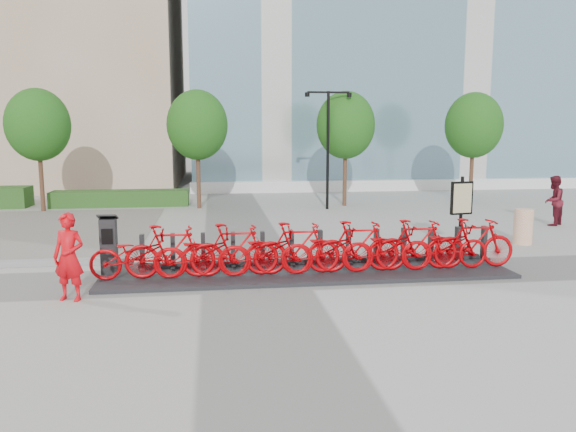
{
  "coord_description": "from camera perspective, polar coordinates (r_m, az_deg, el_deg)",
  "views": [
    {
      "loc": [
        -0.91,
        -12.6,
        3.38
      ],
      "look_at": [
        1.0,
        1.5,
        1.2
      ],
      "focal_mm": 35.0,
      "sensor_mm": 36.0,
      "label": 1
    }
  ],
  "objects": [
    {
      "name": "glass_building",
      "position": [
        42.26,
        14.0,
        20.24
      ],
      "size": [
        32.0,
        16.0,
        24.0
      ],
      "primitive_type": "cube",
      "color": "#486474",
      "rests_on": "ground"
    },
    {
      "name": "bike_3",
      "position": [
        12.84,
        -5.46,
        -3.43
      ],
      "size": [
        2.02,
        0.57,
        1.22
      ],
      "primitive_type": "imported",
      "rotation": [
        0.0,
        0.0,
        1.57
      ],
      "color": "#A60005",
      "rests_on": "dock_pad"
    },
    {
      "name": "worker_red",
      "position": [
        12.0,
        -21.37,
        -3.9
      ],
      "size": [
        0.74,
        0.6,
        1.77
      ],
      "primitive_type": "imported",
      "rotation": [
        0.0,
        0.0,
        -0.3
      ],
      "color": "red",
      "rests_on": "ground"
    },
    {
      "name": "bike_7",
      "position": [
        13.26,
        7.09,
        -3.07
      ],
      "size": [
        2.02,
        0.57,
        1.22
      ],
      "primitive_type": "imported",
      "rotation": [
        0.0,
        0.0,
        1.57
      ],
      "color": "#A60005",
      "rests_on": "dock_pad"
    },
    {
      "name": "bike_5",
      "position": [
        12.97,
        0.92,
        -3.27
      ],
      "size": [
        2.02,
        0.57,
        1.22
      ],
      "primitive_type": "imported",
      "rotation": [
        0.0,
        0.0,
        1.57
      ],
      "color": "#A60005",
      "rests_on": "dock_pad"
    },
    {
      "name": "dock_rail_posts",
      "position": [
        13.93,
        3.34,
        -3.22
      ],
      "size": [
        8.74,
        0.5,
        0.85
      ],
      "primitive_type": null,
      "color": "black",
      "rests_on": "dock_pad"
    },
    {
      "name": "tree_2",
      "position": [
        25.3,
        5.87,
        9.15
      ],
      "size": [
        2.6,
        2.6,
        5.1
      ],
      "color": "brown",
      "rests_on": "ground"
    },
    {
      "name": "bike_1",
      "position": [
        12.87,
        -11.89,
        -3.56
      ],
      "size": [
        2.02,
        0.57,
        1.22
      ],
      "primitive_type": "imported",
      "rotation": [
        0.0,
        0.0,
        1.57
      ],
      "color": "#A60005",
      "rests_on": "dock_pad"
    },
    {
      "name": "streetlamp",
      "position": [
        24.1,
        4.08,
        8.11
      ],
      "size": [
        2.0,
        0.2,
        5.0
      ],
      "color": "black",
      "rests_on": "ground"
    },
    {
      "name": "pedestrian",
      "position": [
        22.12,
        25.36,
        1.42
      ],
      "size": [
        1.1,
        1.06,
        1.79
      ],
      "primitive_type": "imported",
      "rotation": [
        0.0,
        0.0,
        3.78
      ],
      "color": "#54121D",
      "rests_on": "ground"
    },
    {
      "name": "kiosk",
      "position": [
        13.68,
        -17.74,
        -2.78
      ],
      "size": [
        0.44,
        0.37,
        1.41
      ],
      "rotation": [
        0.0,
        0.0,
        -0.01
      ],
      "color": "black",
      "rests_on": "dock_pad"
    },
    {
      "name": "tree_3",
      "position": [
        27.33,
        18.34,
        8.72
      ],
      "size": [
        2.6,
        2.6,
        5.1
      ],
      "color": "brown",
      "rests_on": "ground"
    },
    {
      "name": "bike_9",
      "position": [
        13.7,
        12.93,
        -2.85
      ],
      "size": [
        2.02,
        0.57,
        1.22
      ],
      "primitive_type": "imported",
      "rotation": [
        0.0,
        0.0,
        1.57
      ],
      "color": "#A60005",
      "rests_on": "dock_pad"
    },
    {
      "name": "bike_11",
      "position": [
        14.26,
        18.36,
        -2.62
      ],
      "size": [
        2.02,
        0.57,
        1.22
      ],
      "primitive_type": "imported",
      "rotation": [
        0.0,
        0.0,
        1.57
      ],
      "color": "#A60005",
      "rests_on": "dock_pad"
    },
    {
      "name": "bike_10",
      "position": [
        13.98,
        15.69,
        -2.98
      ],
      "size": [
        2.08,
        0.73,
        1.1
      ],
      "primitive_type": "imported",
      "rotation": [
        0.0,
        0.0,
        1.57
      ],
      "color": "#A60005",
      "rests_on": "dock_pad"
    },
    {
      "name": "bike_2",
      "position": [
        12.85,
        -8.67,
        -3.76
      ],
      "size": [
        2.08,
        0.73,
        1.1
      ],
      "primitive_type": "imported",
      "rotation": [
        0.0,
        0.0,
        1.57
      ],
      "color": "#A60005",
      "rests_on": "dock_pad"
    },
    {
      "name": "map_sign",
      "position": [
        16.74,
        17.22,
        1.45
      ],
      "size": [
        0.69,
        0.22,
        2.08
      ],
      "rotation": [
        0.0,
        0.0,
        0.17
      ],
      "color": "black",
      "rests_on": "ground"
    },
    {
      "name": "ground",
      "position": [
        13.07,
        -3.48,
        -6.29
      ],
      "size": [
        120.0,
        120.0,
        0.0
      ],
      "primitive_type": "plane",
      "color": "#9E9E9E"
    },
    {
      "name": "bike_0",
      "position": [
        12.96,
        -15.06,
        -3.86
      ],
      "size": [
        2.08,
        0.73,
        1.1
      ],
      "primitive_type": "imported",
      "rotation": [
        0.0,
        0.0,
        1.57
      ],
      "color": "#A60005",
      "rests_on": "dock_pad"
    },
    {
      "name": "hedge_b",
      "position": [
        26.29,
        -16.62,
        1.74
      ],
      "size": [
        6.0,
        1.2,
        0.7
      ],
      "primitive_type": "cube",
      "color": "#255817",
      "rests_on": "ground"
    },
    {
      "name": "bike_6",
      "position": [
        13.11,
        4.04,
        -3.43
      ],
      "size": [
        2.08,
        0.73,
        1.1
      ],
      "primitive_type": "imported",
      "rotation": [
        0.0,
        0.0,
        1.57
      ],
      "color": "#A60005",
      "rests_on": "dock_pad"
    },
    {
      "name": "tree_0",
      "position": [
        25.6,
        -24.07,
        8.44
      ],
      "size": [
        2.6,
        2.6,
        5.1
      ],
      "color": "brown",
      "rests_on": "ground"
    },
    {
      "name": "dock_pad",
      "position": [
        13.5,
        1.95,
        -5.61
      ],
      "size": [
        9.6,
        2.4,
        0.08
      ],
      "primitive_type": "cube",
      "color": "black",
      "rests_on": "ground"
    },
    {
      "name": "bike_4",
      "position": [
        12.9,
        -2.25,
        -3.62
      ],
      "size": [
        2.08,
        0.73,
        1.1
      ],
      "primitive_type": "imported",
      "rotation": [
        0.0,
        0.0,
        1.57
      ],
      "color": "#A60005",
      "rests_on": "dock_pad"
    },
    {
      "name": "bike_8",
      "position": [
        13.47,
        10.05,
        -3.21
      ],
      "size": [
        2.08,
        0.73,
        1.1
      ],
      "primitive_type": "imported",
      "rotation": [
        0.0,
        0.0,
        1.57
      ],
      "color": "#A60005",
      "rests_on": "dock_pad"
    },
    {
      "name": "construction_barrel",
      "position": [
        18.17,
        22.79,
        -1.0
      ],
      "size": [
        0.61,
        0.61,
        1.06
      ],
      "primitive_type": "cylinder",
      "rotation": [
        0.0,
        0.0,
        -0.12
      ],
      "color": "orange",
      "rests_on": "ground"
    },
    {
      "name": "tree_1",
      "position": [
        24.6,
        -9.2,
        9.1
      ],
      "size": [
        2.6,
        2.6,
        5.1
      ],
      "color": "brown",
      "rests_on": "ground"
    }
  ]
}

